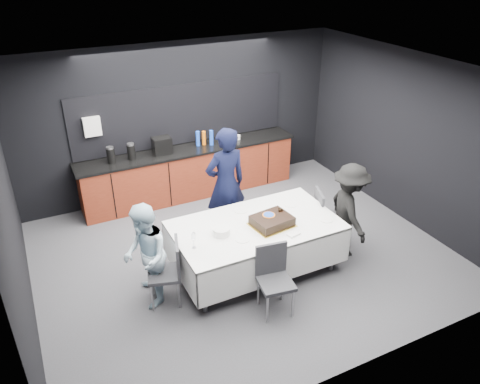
{
  "coord_description": "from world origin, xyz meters",
  "views": [
    {
      "loc": [
        -2.66,
        -5.27,
        4.27
      ],
      "look_at": [
        0.0,
        0.1,
        1.05
      ],
      "focal_mm": 35.0,
      "sensor_mm": 36.0,
      "label": 1
    }
  ],
  "objects_px": {
    "chair_left": "(170,268)",
    "chair_near": "(274,274)",
    "cake_assembly": "(272,221)",
    "party_table": "(256,232)",
    "champagne_flute": "(193,237)",
    "person_right": "(349,211)",
    "plate_stack": "(221,231)",
    "chair_right": "(325,214)",
    "person_left": "(145,256)",
    "person_center": "(226,184)"
  },
  "relations": [
    {
      "from": "plate_stack",
      "to": "person_center",
      "type": "distance_m",
      "value": 1.18
    },
    {
      "from": "party_table",
      "to": "person_left",
      "type": "height_order",
      "value": "person_left"
    },
    {
      "from": "person_center",
      "to": "person_left",
      "type": "relative_size",
      "value": 1.29
    },
    {
      "from": "chair_near",
      "to": "chair_left",
      "type": "bearing_deg",
      "value": 148.43
    },
    {
      "from": "plate_stack",
      "to": "cake_assembly",
      "type": "bearing_deg",
      "value": -7.97
    },
    {
      "from": "plate_stack",
      "to": "person_left",
      "type": "relative_size",
      "value": 0.16
    },
    {
      "from": "person_center",
      "to": "person_left",
      "type": "distance_m",
      "value": 1.88
    },
    {
      "from": "plate_stack",
      "to": "chair_near",
      "type": "xyz_separation_m",
      "value": [
        0.37,
        -0.79,
        -0.3
      ]
    },
    {
      "from": "cake_assembly",
      "to": "party_table",
      "type": "bearing_deg",
      "value": 147.43
    },
    {
      "from": "chair_left",
      "to": "person_right",
      "type": "distance_m",
      "value": 2.77
    },
    {
      "from": "champagne_flute",
      "to": "person_right",
      "type": "height_order",
      "value": "person_right"
    },
    {
      "from": "cake_assembly",
      "to": "chair_left",
      "type": "distance_m",
      "value": 1.54
    },
    {
      "from": "cake_assembly",
      "to": "person_right",
      "type": "relative_size",
      "value": 0.41
    },
    {
      "from": "cake_assembly",
      "to": "person_left",
      "type": "xyz_separation_m",
      "value": [
        -1.77,
        0.15,
        -0.13
      ]
    },
    {
      "from": "cake_assembly",
      "to": "person_left",
      "type": "bearing_deg",
      "value": 175.16
    },
    {
      "from": "party_table",
      "to": "person_left",
      "type": "distance_m",
      "value": 1.58
    },
    {
      "from": "cake_assembly",
      "to": "champagne_flute",
      "type": "xyz_separation_m",
      "value": [
        -1.17,
        -0.03,
        0.09
      ]
    },
    {
      "from": "plate_stack",
      "to": "person_center",
      "type": "height_order",
      "value": "person_center"
    },
    {
      "from": "plate_stack",
      "to": "person_center",
      "type": "bearing_deg",
      "value": 62.22
    },
    {
      "from": "cake_assembly",
      "to": "chair_right",
      "type": "distance_m",
      "value": 1.18
    },
    {
      "from": "cake_assembly",
      "to": "chair_right",
      "type": "xyz_separation_m",
      "value": [
        1.11,
        0.25,
        -0.31
      ]
    },
    {
      "from": "cake_assembly",
      "to": "chair_right",
      "type": "bearing_deg",
      "value": 12.9
    },
    {
      "from": "champagne_flute",
      "to": "person_left",
      "type": "height_order",
      "value": "person_left"
    },
    {
      "from": "person_center",
      "to": "party_table",
      "type": "bearing_deg",
      "value": 86.37
    },
    {
      "from": "person_center",
      "to": "cake_assembly",
      "type": "bearing_deg",
      "value": 95.81
    },
    {
      "from": "plate_stack",
      "to": "chair_right",
      "type": "xyz_separation_m",
      "value": [
        1.83,
        0.15,
        -0.3
      ]
    },
    {
      "from": "chair_left",
      "to": "person_left",
      "type": "height_order",
      "value": "person_left"
    },
    {
      "from": "chair_left",
      "to": "chair_near",
      "type": "distance_m",
      "value": 1.34
    },
    {
      "from": "party_table",
      "to": "plate_stack",
      "type": "relative_size",
      "value": 9.76
    },
    {
      "from": "plate_stack",
      "to": "person_left",
      "type": "bearing_deg",
      "value": 177.36
    },
    {
      "from": "plate_stack",
      "to": "chair_right",
      "type": "relative_size",
      "value": 0.26
    },
    {
      "from": "champagne_flute",
      "to": "chair_right",
      "type": "height_order",
      "value": "champagne_flute"
    },
    {
      "from": "chair_left",
      "to": "person_center",
      "type": "xyz_separation_m",
      "value": [
        1.32,
        1.12,
        0.4
      ]
    },
    {
      "from": "chair_left",
      "to": "person_left",
      "type": "xyz_separation_m",
      "value": [
        -0.27,
        0.13,
        0.19
      ]
    },
    {
      "from": "cake_assembly",
      "to": "chair_left",
      "type": "height_order",
      "value": "cake_assembly"
    },
    {
      "from": "champagne_flute",
      "to": "person_right",
      "type": "distance_m",
      "value": 2.44
    },
    {
      "from": "champagne_flute",
      "to": "person_center",
      "type": "xyz_separation_m",
      "value": [
        0.99,
        1.17,
        -0.01
      ]
    },
    {
      "from": "champagne_flute",
      "to": "chair_right",
      "type": "xyz_separation_m",
      "value": [
        2.28,
        0.28,
        -0.4
      ]
    },
    {
      "from": "chair_right",
      "to": "person_center",
      "type": "bearing_deg",
      "value": 145.39
    },
    {
      "from": "person_left",
      "to": "person_right",
      "type": "xyz_separation_m",
      "value": [
        3.03,
        -0.25,
        0.02
      ]
    },
    {
      "from": "cake_assembly",
      "to": "chair_left",
      "type": "relative_size",
      "value": 0.66
    },
    {
      "from": "person_center",
      "to": "chair_right",
      "type": "bearing_deg",
      "value": 142.25
    },
    {
      "from": "chair_left",
      "to": "person_right",
      "type": "relative_size",
      "value": 0.63
    },
    {
      "from": "champagne_flute",
      "to": "person_left",
      "type": "relative_size",
      "value": 0.16
    },
    {
      "from": "chair_near",
      "to": "person_center",
      "type": "xyz_separation_m",
      "value": [
        0.18,
        1.83,
        0.4
      ]
    },
    {
      "from": "party_table",
      "to": "person_center",
      "type": "relative_size",
      "value": 1.24
    },
    {
      "from": "party_table",
      "to": "chair_right",
      "type": "distance_m",
      "value": 1.3
    },
    {
      "from": "champagne_flute",
      "to": "chair_left",
      "type": "height_order",
      "value": "champagne_flute"
    },
    {
      "from": "champagne_flute",
      "to": "cake_assembly",
      "type": "bearing_deg",
      "value": 1.32
    },
    {
      "from": "party_table",
      "to": "person_right",
      "type": "xyz_separation_m",
      "value": [
        1.45,
        -0.22,
        0.1
      ]
    }
  ]
}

